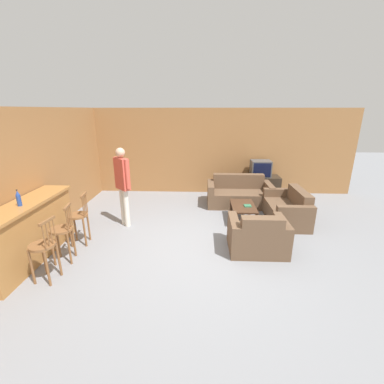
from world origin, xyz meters
The scene contains 16 objects.
ground_plane centered at (0.00, 0.00, 0.00)m, with size 24.00×24.00×0.00m, color gray.
wall_back centered at (0.00, 3.62, 1.30)m, with size 9.40×0.08×2.60m.
wall_left centered at (-3.25, 1.31, 1.30)m, with size 0.08×8.62×2.60m.
bar_counter centered at (-2.92, -0.46, 0.53)m, with size 0.55×2.16×1.05m.
bar_chair_near centered at (-2.30, -1.02, 0.54)m, with size 0.42×0.42×1.04m.
bar_chair_mid centered at (-2.30, -0.48, 0.54)m, with size 0.44×0.44×1.04m.
bar_chair_far centered at (-2.30, 0.13, 0.54)m, with size 0.42×0.42×1.04m.
couch_far centered at (1.11, 2.48, 0.29)m, with size 1.74×0.87×0.81m.
armchair_near centered at (1.13, -0.01, 0.29)m, with size 1.05×0.82×0.79m.
loveseat_right centered at (2.11, 1.40, 0.29)m, with size 0.80×1.42×0.78m.
coffee_table centered at (1.06, 1.35, 0.34)m, with size 0.54×0.92×0.40m.
tv_unit centered at (1.82, 3.24, 0.31)m, with size 1.18×0.55×0.63m.
tv centered at (1.82, 3.24, 0.87)m, with size 0.58×0.46×0.48m.
bottle centered at (-2.89, -0.55, 1.18)m, with size 0.07×0.07×0.28m.
book_on_table centered at (1.15, 1.29, 0.41)m, with size 0.17×0.16×0.02m.
person_by_window centered at (-1.67, 1.01, 1.03)m, with size 0.39×0.38×1.78m.
Camera 1 is at (0.08, -4.34, 2.55)m, focal length 24.00 mm.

